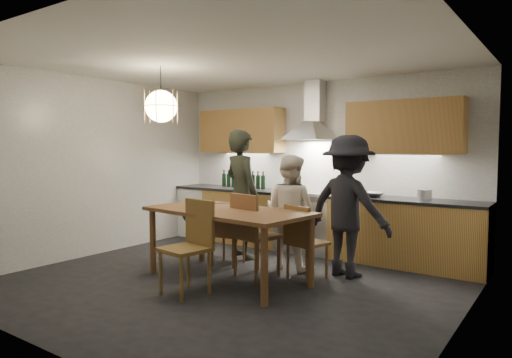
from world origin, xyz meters
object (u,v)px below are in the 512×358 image
Objects in this scene: chair_back_left at (225,229)px; wine_bottles at (243,179)px; stock_pot at (424,195)px; mixing_bowl at (374,194)px; person_right at (348,206)px; person_mid at (290,212)px; dining_table at (228,218)px; chair_front at (192,240)px; person_left at (242,194)px.

wine_bottles is at bearing -71.50° from chair_back_left.
wine_bottles is (-3.01, 0.07, 0.08)m from stock_pot.
mixing_bowl is 1.57× the size of stock_pot.
mixing_bowl is at bearing -79.58° from person_right.
person_right is 0.88m from mixing_bowl.
wine_bottles is (-2.34, 0.12, 0.11)m from mixing_bowl.
person_right is 2.55m from wine_bottles.
person_mid is 1.93m from wine_bottles.
dining_table is 2.35m from wine_bottles.
stock_pot is (1.44, 1.01, 0.22)m from person_mid.
chair_back_left is 4.70× the size of stock_pot.
person_right is (1.54, 0.49, 0.38)m from chair_back_left.
person_right reaches higher than chair_front.
person_right is at bearing -171.22° from person_mid.
person_left is 2.47m from stock_pot.
person_left reaches higher than person_mid.
chair_back_left is 0.49× the size of person_right.
chair_front is 5.55× the size of stock_pot.
mixing_bowl is at bearing -126.60° from person_mid.
mixing_bowl reaches higher than dining_table.
dining_table is 1.21× the size of person_right.
chair_front is 1.96m from person_right.
mixing_bowl is 2.35m from wine_bottles.
person_right is at bearing -172.33° from chair_back_left.
person_mid reaches higher than dining_table.
wine_bottles is (-1.24, 1.97, 0.30)m from dining_table.
dining_table is at bearing 96.58° from chair_front.
stock_pot reaches higher than chair_back_left.
chair_back_left is at bearing 137.37° from dining_table.
mixing_bowl is (1.13, 2.45, 0.35)m from chair_front.
person_left reaches higher than chair_front.
mixing_bowl is 0.67m from stock_pot.
person_left is 1.22m from wine_bottles.
chair_back_left is at bearing -138.29° from mixing_bowl.
chair_back_left is 0.96× the size of wine_bottles.
stock_pot is (2.30, 0.91, 0.05)m from person_left.
person_mid reaches higher than chair_front.
chair_back_left reaches higher than dining_table.
person_mid is at bearing 16.82° from person_right.
person_left is at bearing 124.12° from dining_table.
dining_table is 0.62m from chair_front.
dining_table is 0.70m from chair_back_left.
stock_pot is at bearing 4.02° from mixing_bowl.
chair_back_left is at bearing 119.58° from chair_front.
wine_bottles reaches higher than mixing_bowl.
person_mid is at bearing -144.93° from stock_pot.
person_right reaches higher than mixing_bowl.
mixing_bowl is 0.32× the size of wine_bottles.
person_right reaches higher than person_mid.
chair_front is 2.88m from wine_bottles.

